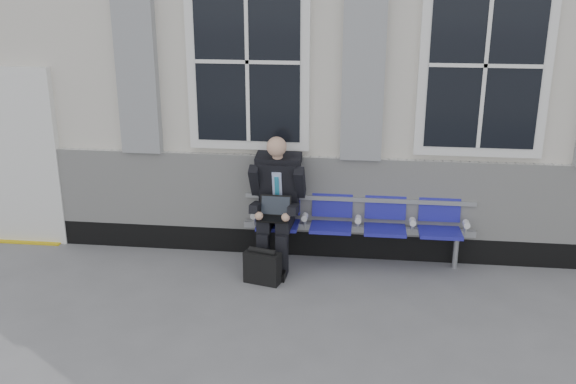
# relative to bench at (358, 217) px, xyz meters

# --- Properties ---
(ground) EXTENTS (70.00, 70.00, 0.00)m
(ground) POSITION_rel_bench_xyz_m (0.90, -1.32, -0.55)
(ground) COLOR slate
(ground) RESTS_ON ground
(station_building) EXTENTS (14.40, 4.40, 4.49)m
(station_building) POSITION_rel_bench_xyz_m (0.88, 2.15, 1.67)
(station_building) COLOR silver
(station_building) RESTS_ON ground
(bench) EXTENTS (2.60, 0.47, 0.91)m
(bench) POSITION_rel_bench_xyz_m (0.00, 0.00, 0.00)
(bench) COLOR #9EA0A3
(bench) RESTS_ON ground
(businessman) EXTENTS (0.62, 0.83, 1.49)m
(businessman) POSITION_rel_bench_xyz_m (-0.90, -0.14, 0.24)
(businessman) COLOR black
(businessman) RESTS_ON ground
(briefcase) EXTENTS (0.42, 0.26, 0.40)m
(briefcase) POSITION_rel_bench_xyz_m (-0.99, -0.65, -0.37)
(briefcase) COLOR black
(briefcase) RESTS_ON ground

